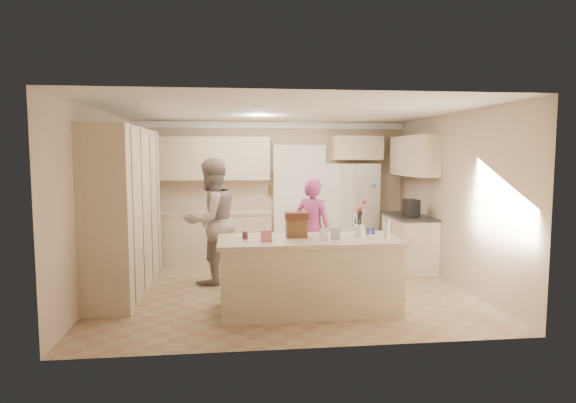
{
  "coord_description": "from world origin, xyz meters",
  "views": [
    {
      "loc": [
        -0.75,
        -6.98,
        1.97
      ],
      "look_at": [
        0.1,
        0.35,
        1.25
      ],
      "focal_mm": 30.0,
      "sensor_mm": 36.0,
      "label": 1
    }
  ],
  "objects": [
    {
      "name": "right_countertop",
      "position": [
        2.29,
        1.0,
        0.9
      ],
      "size": [
        0.63,
        1.24,
        0.04
      ],
      "primitive_type": "cube",
      "color": "#2D2B28",
      "rests_on": "right_base_cab"
    },
    {
      "name": "fridge_magnets",
      "position": [
        1.51,
        1.71,
        0.9
      ],
      "size": [
        0.76,
        0.02,
        1.44
      ],
      "primitive_type": null,
      "color": "tan",
      "rests_on": "refrigerator"
    },
    {
      "name": "dollhouse_roof",
      "position": [
        0.05,
        -1.0,
        1.2
      ],
      "size": [
        0.28,
        0.2,
        0.1
      ],
      "primitive_type": "cube",
      "color": "#592D1E",
      "rests_on": "dollhouse_body"
    },
    {
      "name": "teen_boy",
      "position": [
        -1.08,
        0.39,
        0.96
      ],
      "size": [
        1.18,
        1.16,
        1.92
      ],
      "primitive_type": "imported",
      "rotation": [
        0.0,
        0.0,
        3.86
      ],
      "color": "gray",
      "rests_on": "floor"
    },
    {
      "name": "refrigerator",
      "position": [
        1.51,
        2.07,
        0.9
      ],
      "size": [
        1.06,
        0.93,
        1.8
      ],
      "primitive_type": "cube",
      "rotation": [
        0.0,
        0.0,
        0.29
      ],
      "color": "white",
      "rests_on": "floor"
    },
    {
      "name": "greeting_card_a",
      "position": [
        0.35,
        -1.3,
        1.01
      ],
      "size": [
        0.12,
        0.06,
        0.16
      ],
      "primitive_type": "cube",
      "rotation": [
        0.15,
        0.0,
        0.2
      ],
      "color": "white",
      "rests_on": "island_top"
    },
    {
      "name": "over_fridge_cab",
      "position": [
        1.65,
        2.12,
        2.1
      ],
      "size": [
        0.95,
        0.35,
        0.45
      ],
      "primitive_type": "cube",
      "color": "#C5B09C",
      "rests_on": "wall_back"
    },
    {
      "name": "back_upper_cab",
      "position": [
        -1.15,
        2.12,
        1.9
      ],
      "size": [
        2.2,
        0.35,
        0.8
      ],
      "primitive_type": "cube",
      "color": "#C5B09C",
      "rests_on": "wall_back"
    },
    {
      "name": "wall_frame_lower",
      "position": [
        0.02,
        2.27,
        1.28
      ],
      "size": [
        0.15,
        0.02,
        0.2
      ],
      "primitive_type": "cube",
      "color": "brown",
      "rests_on": "wall_back"
    },
    {
      "name": "coffee_maker",
      "position": [
        2.25,
        0.8,
        1.07
      ],
      "size": [
        0.22,
        0.28,
        0.3
      ],
      "primitive_type": "cube",
      "color": "black",
      "rests_on": "right_countertop"
    },
    {
      "name": "shaker_salt",
      "position": [
        1.02,
        -0.88,
        0.97
      ],
      "size": [
        0.05,
        0.05,
        0.09
      ],
      "primitive_type": "cylinder",
      "color": "#3838A4",
      "rests_on": "island_top"
    },
    {
      "name": "floor",
      "position": [
        0.0,
        0.0,
        -0.01
      ],
      "size": [
        5.2,
        4.6,
        0.02
      ],
      "primitive_type": "cube",
      "color": "#907F59",
      "rests_on": "ground"
    },
    {
      "name": "fridge_dispenser",
      "position": [
        1.29,
        1.7,
        1.15
      ],
      "size": [
        0.22,
        0.03,
        0.35
      ],
      "primitive_type": "cube",
      "color": "black",
      "rests_on": "refrigerator"
    },
    {
      "name": "wall_frame_upper",
      "position": [
        0.02,
        2.27,
        1.55
      ],
      "size": [
        0.15,
        0.02,
        0.2
      ],
      "primitive_type": "cube",
      "color": "brown",
      "rests_on": "wall_back"
    },
    {
      "name": "ceiling",
      "position": [
        0.0,
        0.0,
        2.61
      ],
      "size": [
        5.2,
        4.6,
        0.02
      ],
      "primitive_type": "cube",
      "color": "white",
      "rests_on": "wall_back"
    },
    {
      "name": "wall_back",
      "position": [
        0.0,
        2.31,
        1.3
      ],
      "size": [
        5.2,
        0.02,
        2.6
      ],
      "primitive_type": "cube",
      "color": "tan",
      "rests_on": "ground"
    },
    {
      "name": "dollhouse_body",
      "position": [
        0.05,
        -1.0,
        1.04
      ],
      "size": [
        0.26,
        0.18,
        0.22
      ],
      "primitive_type": "cube",
      "color": "brown",
      "rests_on": "island_top"
    },
    {
      "name": "tissue_plume",
      "position": [
        -0.35,
        -1.2,
        1.1
      ],
      "size": [
        0.08,
        0.08,
        0.08
      ],
      "primitive_type": "cone",
      "color": "white",
      "rests_on": "tissue_box"
    },
    {
      "name": "pantry_bank",
      "position": [
        -2.3,
        0.2,
        1.18
      ],
      "size": [
        0.6,
        2.6,
        2.35
      ],
      "primitive_type": "cube",
      "color": "#C5B09C",
      "rests_on": "floor"
    },
    {
      "name": "wall_left",
      "position": [
        -2.61,
        0.0,
        1.3
      ],
      "size": [
        0.02,
        4.6,
        2.6
      ],
      "primitive_type": "cube",
      "color": "tan",
      "rests_on": "ground"
    },
    {
      "name": "island_top",
      "position": [
        0.2,
        -1.1,
        0.9
      ],
      "size": [
        2.28,
        0.96,
        0.05
      ],
      "primitive_type": "cube",
      "color": "beige",
      "rests_on": "island_base"
    },
    {
      "name": "right_upper_cab",
      "position": [
        2.43,
        1.2,
        1.95
      ],
      "size": [
        0.35,
        1.5,
        0.7
      ],
      "primitive_type": "cube",
      "color": "#C5B09C",
      "rests_on": "wall_right"
    },
    {
      "name": "fridge_handle_r",
      "position": [
        1.56,
        1.7,
        1.05
      ],
      "size": [
        0.02,
        0.02,
        0.85
      ],
      "primitive_type": "cylinder",
      "color": "silver",
      "rests_on": "refrigerator"
    },
    {
      "name": "doorway_casing",
      "position": [
        0.55,
        2.24,
        1.05
      ],
      "size": [
        1.02,
        0.03,
        2.22
      ],
      "primitive_type": "cube",
      "color": "white",
      "rests_on": "floor"
    },
    {
      "name": "island_base",
      "position": [
        0.2,
        -1.1,
        0.44
      ],
      "size": [
        2.2,
        0.9,
        0.88
      ],
      "primitive_type": "cube",
      "color": "#C5B09C",
      "rests_on": "floor"
    },
    {
      "name": "doorway_opening",
      "position": [
        0.55,
        2.28,
        1.05
      ],
      "size": [
        0.9,
        0.06,
        2.1
      ],
      "primitive_type": "cube",
      "color": "black",
      "rests_on": "floor"
    },
    {
      "name": "fridge_seam",
      "position": [
        1.51,
        1.71,
        0.9
      ],
      "size": [
        0.02,
        0.02,
        1.78
      ],
      "primitive_type": "cube",
      "color": "gray",
      "rests_on": "refrigerator"
    },
    {
      "name": "tissue_box",
      "position": [
        -0.35,
        -1.2,
        1.0
      ],
      "size": [
        0.13,
        0.13,
        0.14
      ],
      "primitive_type": "cube",
      "color": "pink",
      "rests_on": "island_top"
    },
    {
      "name": "crown_back",
      "position": [
        0.0,
        2.26,
        2.53
      ],
      "size": [
        5.2,
        0.08,
        0.12
      ],
      "primitive_type": "cube",
      "color": "white",
      "rests_on": "wall_back"
    },
    {
      "name": "wall_right",
      "position": [
        2.61,
        0.0,
        1.3
      ],
      "size": [
        0.02,
        4.6,
        2.6
      ],
      "primitive_type": "cube",
      "color": "tan",
      "rests_on": "ground"
    },
    {
      "name": "wall_front",
      "position": [
        0.0,
        -2.31,
        1.3
      ],
      "size": [
        5.2,
        0.02,
        2.6
      ],
      "primitive_type": "cube",
      "color": "tan",
      "rests_on": "ground"
    },
    {
      "name": "utensil_crock",
      "position": [
        0.85,
        -1.05,
        1.0
      ],
      "size": [
        0.13,
        0.13,
        0.15
      ],
      "primitive_type": "cylinder",
      "color": "white",
      "rests_on": "island_top"
    },
    {
      "name": "shaker_pepper",
      "position": [
        1.09,
        -0.88,
        0.97
      ],
      "size": [
        0.05,
        0.05,
        0.09
      ],
      "primitive_type": "cylinder",
      "color": "#3838A4",
      "rests_on": "island_top"
    },
    {
      "name": "teen_girl",
      "position": [
        0.49,
        0.35,
        0.81
      ],
      "size": [
        0.7,
        0.65,
        1.61
      ],
      "primitive_type": "imported",
      "rotation": [
        0.0,
        0.0,
        2.55
      ],
      "color": "#C34A92",
      "rests_on": "floor"
    },
    {
      "name": "right_base_cab",
      "position": [
        2.3,
        1.0,
        0.44
      ],
      "size": [
        0.6,
        1.2,
        0.88
      ],
      "primitive_type": "cube",
      "color": "#C5B09C",
      "rests_on": "floor"
    },
    {
      "name": "greeting_card_b",
      "position": [
        0.5,
        -1.25,
        1.01
      ],
      "size": [
        0.12,
        0.05,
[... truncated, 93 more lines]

